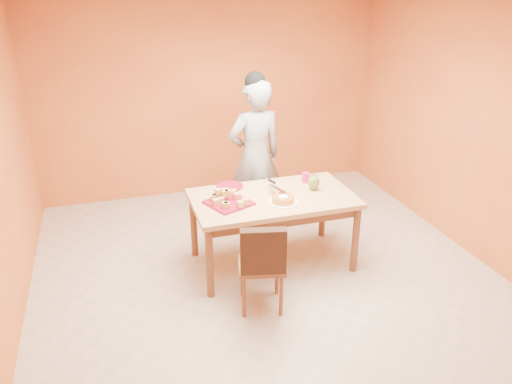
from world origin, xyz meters
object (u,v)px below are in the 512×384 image
object	(u,v)px
magenta_glass	(305,178)
person	(255,157)
dining_table	(273,205)
dining_chair	(262,263)
pastry_platter	(229,203)
sponge_cake	(283,199)
egg_ornament	(314,183)
checker_tin	(313,177)
red_dinner_plate	(230,186)

from	to	relation	value
magenta_glass	person	bearing A→B (deg)	122.41
dining_table	dining_chair	world-z (taller)	dining_chair
dining_chair	pastry_platter	size ratio (longest dim) A/B	2.35
magenta_glass	pastry_platter	bearing A→B (deg)	-162.72
person	magenta_glass	world-z (taller)	person
sponge_cake	egg_ornament	distance (m)	0.46
person	pastry_platter	bearing A→B (deg)	50.63
dining_chair	checker_tin	world-z (taller)	dining_chair
dining_chair	person	world-z (taller)	person
pastry_platter	checker_tin	world-z (taller)	checker_tin
sponge_cake	checker_tin	world-z (taller)	sponge_cake
person	checker_tin	xyz separation A→B (m)	(0.50, -0.50, -0.11)
dining_table	red_dinner_plate	xyz separation A→B (m)	(-0.35, 0.35, 0.10)
dining_chair	red_dinner_plate	world-z (taller)	dining_chair
dining_chair	egg_ornament	xyz separation A→B (m)	(0.78, 0.71, 0.38)
sponge_cake	checker_tin	xyz separation A→B (m)	(0.53, 0.50, -0.02)
dining_chair	checker_tin	xyz separation A→B (m)	(0.91, 1.01, 0.32)
pastry_platter	checker_tin	xyz separation A→B (m)	(1.04, 0.37, 0.00)
red_dinner_plate	magenta_glass	bearing A→B (deg)	-7.72
person	pastry_platter	world-z (taller)	person
dining_chair	sponge_cake	world-z (taller)	dining_chair
pastry_platter	egg_ornament	world-z (taller)	egg_ornament
checker_tin	person	bearing A→B (deg)	135.01
magenta_glass	red_dinner_plate	bearing A→B (deg)	172.28
dining_chair	egg_ornament	world-z (taller)	egg_ornament
checker_tin	egg_ornament	bearing A→B (deg)	-113.17
egg_ornament	checker_tin	bearing A→B (deg)	56.76
magenta_glass	egg_ornament	bearing A→B (deg)	-88.94
egg_ornament	checker_tin	size ratio (longest dim) A/B	1.65
dining_chair	sponge_cake	bearing A→B (deg)	66.70
pastry_platter	egg_ornament	size ratio (longest dim) A/B	2.44
pastry_platter	egg_ornament	distance (m)	0.91
checker_tin	magenta_glass	bearing A→B (deg)	-147.45
dining_table	egg_ornament	bearing A→B (deg)	3.73
dining_table	person	distance (m)	0.86
red_dinner_plate	egg_ornament	bearing A→B (deg)	-21.93
dining_chair	magenta_glass	size ratio (longest dim) A/B	8.31
sponge_cake	red_dinner_plate	bearing A→B (deg)	126.80
sponge_cake	magenta_glass	bearing A→B (deg)	45.85
dining_table	pastry_platter	world-z (taller)	pastry_platter
sponge_cake	checker_tin	size ratio (longest dim) A/B	2.35
red_dinner_plate	egg_ornament	xyz separation A→B (m)	(0.80, -0.32, 0.07)
dining_table	magenta_glass	bearing A→B (deg)	28.57
dining_chair	sponge_cake	size ratio (longest dim) A/B	4.03
magenta_glass	checker_tin	xyz separation A→B (m)	(0.13, 0.08, -0.04)
person	checker_tin	size ratio (longest dim) A/B	18.97
magenta_glass	dining_chair	bearing A→B (deg)	-130.14
person	egg_ornament	xyz separation A→B (m)	(0.38, -0.80, -0.04)
dining_chair	magenta_glass	bearing A→B (deg)	63.04
dining_table	egg_ornament	size ratio (longest dim) A/B	10.46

